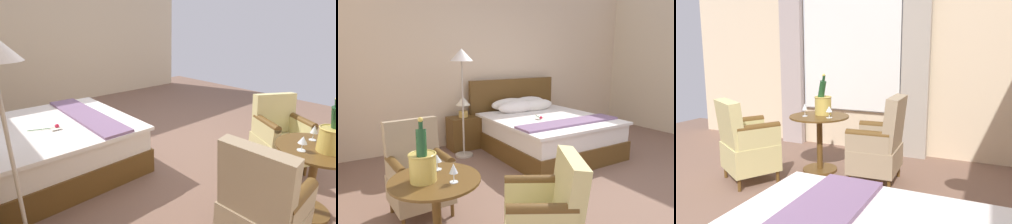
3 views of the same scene
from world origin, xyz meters
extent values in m
cube|color=beige|center=(-3.27, 0.00, 1.59)|extent=(0.12, 5.85, 3.18)
cube|color=white|center=(-3.19, 0.00, 1.55)|extent=(0.02, 1.56, 1.97)
cube|color=white|center=(-3.16, 0.00, 1.55)|extent=(0.02, 1.48, 1.93)
cube|color=#ACA294|center=(-3.11, 0.96, 1.48)|extent=(0.10, 0.36, 2.95)
cube|color=#AC9C99|center=(-3.11, -0.96, 1.48)|extent=(0.10, 0.36, 2.95)
cylinder|color=brown|center=(-2.11, 0.06, 0.01)|extent=(0.41, 0.41, 0.03)
cylinder|color=brown|center=(-2.11, 0.06, 0.33)|extent=(0.07, 0.07, 0.65)
cylinder|color=brown|center=(-2.11, 0.06, 0.66)|extent=(0.70, 0.70, 0.02)
cylinder|color=gold|center=(-2.20, 0.06, 0.78)|extent=(0.20, 0.20, 0.21)
torus|color=gold|center=(-2.20, 0.06, 0.88)|extent=(0.21, 0.21, 0.02)
cylinder|color=white|center=(-2.20, 0.06, 0.86)|extent=(0.17, 0.17, 0.03)
cylinder|color=#1E4723|center=(-2.21, 0.04, 0.93)|extent=(0.10, 0.14, 0.30)
cylinder|color=#193D1E|center=(-2.19, 0.08, 1.11)|extent=(0.04, 0.05, 0.08)
sphere|color=gold|center=(-2.19, 0.08, 1.14)|extent=(0.04, 0.04, 0.04)
cylinder|color=white|center=(-2.01, -0.08, 0.68)|extent=(0.06, 0.06, 0.01)
cylinder|color=white|center=(-2.01, -0.08, 0.71)|extent=(0.01, 0.01, 0.07)
cone|color=white|center=(-2.01, -0.08, 0.78)|extent=(0.06, 0.06, 0.07)
cylinder|color=white|center=(-2.04, 0.22, 0.68)|extent=(0.07, 0.07, 0.01)
cylinder|color=white|center=(-2.04, 0.22, 0.71)|extent=(0.01, 0.01, 0.06)
cone|color=white|center=(-2.04, 0.22, 0.78)|extent=(0.08, 0.08, 0.06)
cylinder|color=brown|center=(-2.27, 0.56, 0.07)|extent=(0.04, 0.04, 0.15)
cylinder|color=brown|center=(-1.79, 0.59, 0.07)|extent=(0.04, 0.04, 0.15)
cylinder|color=brown|center=(-2.30, 0.98, 0.07)|extent=(0.04, 0.04, 0.15)
cylinder|color=brown|center=(-1.82, 1.01, 0.07)|extent=(0.04, 0.04, 0.15)
cube|color=tan|center=(-2.04, 0.78, 0.27)|extent=(0.59, 0.53, 0.26)
cube|color=tan|center=(-2.06, 0.98, 0.68)|extent=(0.55, 0.21, 0.56)
cube|color=tan|center=(-2.28, 0.75, 0.49)|extent=(0.12, 0.47, 0.18)
cylinder|color=brown|center=(-2.28, 0.75, 0.59)|extent=(0.12, 0.47, 0.09)
cube|color=tan|center=(-1.81, 0.78, 0.49)|extent=(0.12, 0.47, 0.18)
cylinder|color=brown|center=(-1.81, 0.78, 0.59)|extent=(0.12, 0.47, 0.09)
cylinder|color=brown|center=(-1.59, -0.18, 0.07)|extent=(0.04, 0.04, 0.13)
cylinder|color=brown|center=(-1.83, -0.59, 0.07)|extent=(0.04, 0.04, 0.13)
cylinder|color=brown|center=(-1.22, -0.39, 0.07)|extent=(0.04, 0.04, 0.13)
cylinder|color=brown|center=(-1.46, -0.80, 0.07)|extent=(0.04, 0.04, 0.13)
cube|color=#CFC380|center=(-1.53, -0.49, 0.28)|extent=(0.71, 0.73, 0.29)
cube|color=#CFC380|center=(-1.35, -0.59, 0.67)|extent=(0.41, 0.54, 0.49)
cube|color=#CFC380|center=(-1.43, -0.29, 0.53)|extent=(0.45, 0.31, 0.21)
cylinder|color=brown|center=(-1.43, -0.29, 0.63)|extent=(0.45, 0.31, 0.09)
cube|color=#CFC380|center=(-1.66, -0.68, 0.53)|extent=(0.45, 0.31, 0.21)
cylinder|color=brown|center=(-1.66, -0.68, 0.63)|extent=(0.45, 0.31, 0.09)
camera|label=1|loc=(-2.83, 2.44, 1.70)|focal=28.00mm
camera|label=2|loc=(-2.76, -2.06, 1.62)|focal=32.00mm
camera|label=3|loc=(1.21, 1.89, 1.38)|focal=35.00mm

